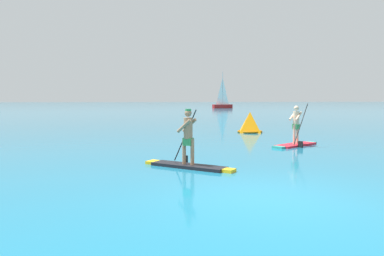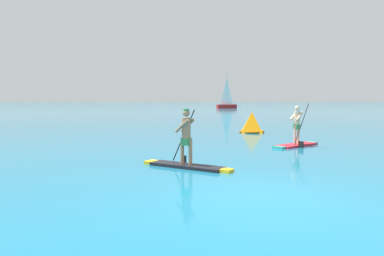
{
  "view_description": "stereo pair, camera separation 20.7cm",
  "coord_description": "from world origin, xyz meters",
  "px_view_note": "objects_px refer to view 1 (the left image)",
  "views": [
    {
      "loc": [
        -2.61,
        -7.29,
        2.04
      ],
      "look_at": [
        -0.45,
        7.45,
        0.86
      ],
      "focal_mm": 34.86,
      "sensor_mm": 36.0,
      "label": 1
    },
    {
      "loc": [
        -2.41,
        -7.32,
        2.04
      ],
      "look_at": [
        -0.45,
        7.45,
        0.86
      ],
      "focal_mm": 34.86,
      "sensor_mm": 36.0,
      "label": 2
    }
  ],
  "objects_px": {
    "sailboat_right_horizon": "(222,103)",
    "paddleboarder_far_right": "(296,136)",
    "race_marker_buoy": "(250,123)",
    "paddleboarder_mid_center": "(188,153)"
  },
  "relations": [
    {
      "from": "paddleboarder_mid_center",
      "to": "race_marker_buoy",
      "type": "distance_m",
      "value": 12.02
    },
    {
      "from": "paddleboarder_far_right",
      "to": "paddleboarder_mid_center",
      "type": "bearing_deg",
      "value": 5.57
    },
    {
      "from": "race_marker_buoy",
      "to": "sailboat_right_horizon",
      "type": "height_order",
      "value": "sailboat_right_horizon"
    },
    {
      "from": "race_marker_buoy",
      "to": "sailboat_right_horizon",
      "type": "bearing_deg",
      "value": 78.64
    },
    {
      "from": "race_marker_buoy",
      "to": "paddleboarder_mid_center",
      "type": "bearing_deg",
      "value": -115.81
    },
    {
      "from": "race_marker_buoy",
      "to": "sailboat_right_horizon",
      "type": "xyz_separation_m",
      "value": [
        11.32,
        56.35,
        0.59
      ]
    },
    {
      "from": "sailboat_right_horizon",
      "to": "race_marker_buoy",
      "type": "bearing_deg",
      "value": 63.24
    },
    {
      "from": "paddleboarder_mid_center",
      "to": "sailboat_right_horizon",
      "type": "height_order",
      "value": "sailboat_right_horizon"
    },
    {
      "from": "sailboat_right_horizon",
      "to": "paddleboarder_far_right",
      "type": "bearing_deg",
      "value": 64.44
    },
    {
      "from": "paddleboarder_mid_center",
      "to": "sailboat_right_horizon",
      "type": "relative_size",
      "value": 0.32
    }
  ]
}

